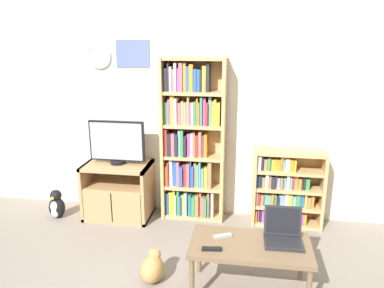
{
  "coord_description": "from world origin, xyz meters",
  "views": [
    {
      "loc": [
        0.52,
        -2.28,
        2.09
      ],
      "look_at": [
        -0.01,
        1.08,
        1.12
      ],
      "focal_mm": 35.0,
      "sensor_mm": 36.0,
      "label": 1
    }
  ],
  "objects_px": {
    "remote_far_from_laptop": "(223,236)",
    "remote_near_laptop": "(212,249)",
    "cat": "(153,268)",
    "penguin_figurine": "(56,205)",
    "bookshelf_short": "(284,189)",
    "bookshelf_tall": "(191,143)",
    "coffee_table": "(250,249)",
    "tv_stand": "(118,190)",
    "laptop": "(283,233)",
    "television": "(117,142)"
  },
  "relations": [
    {
      "from": "television",
      "to": "bookshelf_short",
      "type": "xyz_separation_m",
      "value": [
        1.94,
        0.11,
        -0.5
      ]
    },
    {
      "from": "bookshelf_tall",
      "to": "penguin_figurine",
      "type": "xyz_separation_m",
      "value": [
        -1.58,
        -0.31,
        -0.76
      ]
    },
    {
      "from": "coffee_table",
      "to": "penguin_figurine",
      "type": "distance_m",
      "value": 2.52
    },
    {
      "from": "bookshelf_tall",
      "to": "coffee_table",
      "type": "relative_size",
      "value": 1.91
    },
    {
      "from": "penguin_figurine",
      "to": "coffee_table",
      "type": "bearing_deg",
      "value": -23.94
    },
    {
      "from": "tv_stand",
      "to": "cat",
      "type": "relative_size",
      "value": 1.6
    },
    {
      "from": "bookshelf_tall",
      "to": "bookshelf_short",
      "type": "height_order",
      "value": "bookshelf_tall"
    },
    {
      "from": "bookshelf_tall",
      "to": "penguin_figurine",
      "type": "bearing_deg",
      "value": -168.74
    },
    {
      "from": "television",
      "to": "remote_near_laptop",
      "type": "distance_m",
      "value": 1.9
    },
    {
      "from": "remote_near_laptop",
      "to": "penguin_figurine",
      "type": "distance_m",
      "value": 2.32
    },
    {
      "from": "bookshelf_short",
      "to": "remote_near_laptop",
      "type": "distance_m",
      "value": 1.62
    },
    {
      "from": "remote_far_from_laptop",
      "to": "cat",
      "type": "relative_size",
      "value": 0.34
    },
    {
      "from": "bookshelf_tall",
      "to": "bookshelf_short",
      "type": "distance_m",
      "value": 1.19
    },
    {
      "from": "bookshelf_short",
      "to": "remote_far_from_laptop",
      "type": "bearing_deg",
      "value": -116.1
    },
    {
      "from": "tv_stand",
      "to": "remote_far_from_laptop",
      "type": "distance_m",
      "value": 1.74
    },
    {
      "from": "bookshelf_short",
      "to": "cat",
      "type": "distance_m",
      "value": 1.8
    },
    {
      "from": "cat",
      "to": "coffee_table",
      "type": "bearing_deg",
      "value": 1.2
    },
    {
      "from": "remote_far_from_laptop",
      "to": "cat",
      "type": "bearing_deg",
      "value": 68.73
    },
    {
      "from": "remote_far_from_laptop",
      "to": "remote_near_laptop",
      "type": "bearing_deg",
      "value": 136.26
    },
    {
      "from": "tv_stand",
      "to": "coffee_table",
      "type": "height_order",
      "value": "tv_stand"
    },
    {
      "from": "bookshelf_short",
      "to": "coffee_table",
      "type": "xyz_separation_m",
      "value": [
        -0.38,
        -1.32,
        -0.01
      ]
    },
    {
      "from": "cat",
      "to": "penguin_figurine",
      "type": "bearing_deg",
      "value": 148.4
    },
    {
      "from": "tv_stand",
      "to": "cat",
      "type": "bearing_deg",
      "value": -57.8
    },
    {
      "from": "cat",
      "to": "penguin_figurine",
      "type": "xyz_separation_m",
      "value": [
        -1.45,
        0.99,
        0.04
      ]
    },
    {
      "from": "remote_far_from_laptop",
      "to": "penguin_figurine",
      "type": "relative_size",
      "value": 0.46
    },
    {
      "from": "bookshelf_short",
      "to": "bookshelf_tall",
      "type": "bearing_deg",
      "value": 179.38
    },
    {
      "from": "laptop",
      "to": "television",
      "type": "bearing_deg",
      "value": 147.16
    },
    {
      "from": "bookshelf_short",
      "to": "remote_near_laptop",
      "type": "relative_size",
      "value": 5.39
    },
    {
      "from": "coffee_table",
      "to": "remote_near_laptop",
      "type": "relative_size",
      "value": 6.05
    },
    {
      "from": "penguin_figurine",
      "to": "laptop",
      "type": "bearing_deg",
      "value": -19.77
    },
    {
      "from": "bookshelf_tall",
      "to": "coffee_table",
      "type": "height_order",
      "value": "bookshelf_tall"
    },
    {
      "from": "bookshelf_tall",
      "to": "remote_near_laptop",
      "type": "xyz_separation_m",
      "value": [
        0.4,
        -1.48,
        -0.45
      ]
    },
    {
      "from": "laptop",
      "to": "remote_near_laptop",
      "type": "bearing_deg",
      "value": -158.54
    },
    {
      "from": "cat",
      "to": "penguin_figurine",
      "type": "height_order",
      "value": "penguin_figurine"
    },
    {
      "from": "tv_stand",
      "to": "penguin_figurine",
      "type": "height_order",
      "value": "tv_stand"
    },
    {
      "from": "bookshelf_short",
      "to": "coffee_table",
      "type": "relative_size",
      "value": 0.89
    },
    {
      "from": "bookshelf_tall",
      "to": "laptop",
      "type": "bearing_deg",
      "value": -51.67
    },
    {
      "from": "tv_stand",
      "to": "cat",
      "type": "xyz_separation_m",
      "value": [
        0.73,
        -1.15,
        -0.21
      ]
    },
    {
      "from": "tv_stand",
      "to": "bookshelf_short",
      "type": "bearing_deg",
      "value": 4.16
    },
    {
      "from": "television",
      "to": "bookshelf_short",
      "type": "height_order",
      "value": "television"
    },
    {
      "from": "laptop",
      "to": "cat",
      "type": "relative_size",
      "value": 0.66
    },
    {
      "from": "cat",
      "to": "remote_far_from_laptop",
      "type": "bearing_deg",
      "value": 7.42
    },
    {
      "from": "coffee_table",
      "to": "penguin_figurine",
      "type": "relative_size",
      "value": 2.8
    },
    {
      "from": "remote_near_laptop",
      "to": "cat",
      "type": "xyz_separation_m",
      "value": [
        -0.54,
        0.17,
        -0.34
      ]
    },
    {
      "from": "bookshelf_short",
      "to": "penguin_figurine",
      "type": "height_order",
      "value": "bookshelf_short"
    },
    {
      "from": "remote_near_laptop",
      "to": "penguin_figurine",
      "type": "bearing_deg",
      "value": -127.15
    },
    {
      "from": "laptop",
      "to": "penguin_figurine",
      "type": "xyz_separation_m",
      "value": [
        -2.56,
        0.92,
        -0.36
      ]
    },
    {
      "from": "bookshelf_short",
      "to": "tv_stand",
      "type": "bearing_deg",
      "value": -175.84
    },
    {
      "from": "coffee_table",
      "to": "cat",
      "type": "bearing_deg",
      "value": 178.36
    },
    {
      "from": "tv_stand",
      "to": "penguin_figurine",
      "type": "distance_m",
      "value": 0.76
    }
  ]
}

